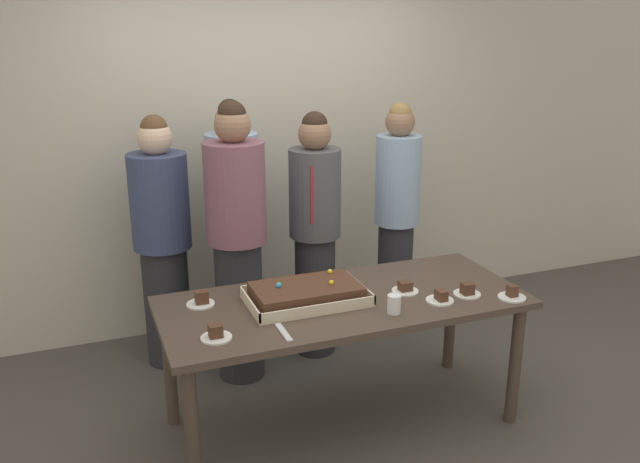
# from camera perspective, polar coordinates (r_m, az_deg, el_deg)

# --- Properties ---
(ground_plane) EXTENTS (12.00, 12.00, 0.00)m
(ground_plane) POSITION_cam_1_polar(r_m,az_deg,el_deg) (3.96, 1.93, -16.08)
(ground_plane) COLOR #4C4742
(interior_back_panel) EXTENTS (8.00, 0.12, 3.00)m
(interior_back_panel) POSITION_cam_1_polar(r_m,az_deg,el_deg) (4.85, -5.34, 9.35)
(interior_back_panel) COLOR beige
(interior_back_panel) RESTS_ON ground_plane
(party_table) EXTENTS (1.98, 0.84, 0.77)m
(party_table) POSITION_cam_1_polar(r_m,az_deg,el_deg) (3.62, 2.04, -7.14)
(party_table) COLOR #47382D
(party_table) RESTS_ON ground_plane
(sheet_cake) EXTENTS (0.64, 0.40, 0.12)m
(sheet_cake) POSITION_cam_1_polar(r_m,az_deg,el_deg) (3.54, -1.19, -5.41)
(sheet_cake) COLOR beige
(sheet_cake) RESTS_ON party_table
(plated_slice_near_left) EXTENTS (0.15, 0.15, 0.07)m
(plated_slice_near_left) POSITION_cam_1_polar(r_m,az_deg,el_deg) (3.74, 16.30, -5.27)
(plated_slice_near_left) COLOR white
(plated_slice_near_left) RESTS_ON party_table
(plated_slice_near_right) EXTENTS (0.15, 0.15, 0.07)m
(plated_slice_near_right) POSITION_cam_1_polar(r_m,az_deg,el_deg) (3.61, 10.38, -5.68)
(plated_slice_near_right) COLOR white
(plated_slice_near_right) RESTS_ON party_table
(plated_slice_far_left) EXTENTS (0.15, 0.15, 0.07)m
(plated_slice_far_left) POSITION_cam_1_polar(r_m,az_deg,el_deg) (3.71, 12.63, -5.08)
(plated_slice_far_left) COLOR white
(plated_slice_far_left) RESTS_ON party_table
(plated_slice_far_right) EXTENTS (0.15, 0.15, 0.08)m
(plated_slice_far_right) POSITION_cam_1_polar(r_m,az_deg,el_deg) (3.56, -10.26, -5.91)
(plated_slice_far_right) COLOR white
(plated_slice_far_right) RESTS_ON party_table
(plated_slice_center_front) EXTENTS (0.15, 0.15, 0.07)m
(plated_slice_center_front) POSITION_cam_1_polar(r_m,az_deg,el_deg) (3.19, -9.00, -8.78)
(plated_slice_center_front) COLOR white
(plated_slice_center_front) RESTS_ON party_table
(plated_slice_center_back) EXTENTS (0.15, 0.15, 0.06)m
(plated_slice_center_back) POSITION_cam_1_polar(r_m,az_deg,el_deg) (3.70, 7.39, -4.93)
(plated_slice_center_back) COLOR white
(plated_slice_center_back) RESTS_ON party_table
(drink_cup_nearest) EXTENTS (0.07, 0.07, 0.10)m
(drink_cup_nearest) POSITION_cam_1_polar(r_m,az_deg,el_deg) (3.42, 6.43, -6.28)
(drink_cup_nearest) COLOR white
(drink_cup_nearest) RESTS_ON party_table
(cake_server_utensil) EXTENTS (0.03, 0.20, 0.01)m
(cake_server_utensil) POSITION_cam_1_polar(r_m,az_deg,el_deg) (3.22, -3.17, -8.71)
(cake_server_utensil) COLOR silver
(cake_server_utensil) RESTS_ON party_table
(person_serving_front) EXTENTS (0.34, 0.34, 1.67)m
(person_serving_front) POSITION_cam_1_polar(r_m,az_deg,el_deg) (4.37, -0.44, -0.06)
(person_serving_front) COLOR #28282D
(person_serving_front) RESTS_ON ground_plane
(person_green_shirt_behind) EXTENTS (0.32, 0.32, 1.68)m
(person_green_shirt_behind) POSITION_cam_1_polar(r_m,az_deg,el_deg) (4.75, 6.66, 1.47)
(person_green_shirt_behind) COLOR #28282D
(person_green_shirt_behind) RESTS_ON ground_plane
(person_striped_tie_right) EXTENTS (0.35, 0.35, 1.73)m
(person_striped_tie_right) POSITION_cam_1_polar(r_m,az_deg,el_deg) (4.50, -7.42, 0.71)
(person_striped_tie_right) COLOR #28282D
(person_striped_tie_right) RESTS_ON ground_plane
(person_far_right_suit) EXTENTS (0.37, 0.37, 1.66)m
(person_far_right_suit) POSITION_cam_1_polar(r_m,az_deg,el_deg) (4.35, -13.48, -0.78)
(person_far_right_suit) COLOR #28282D
(person_far_right_suit) RESTS_ON ground_plane
(person_left_edge_reaching) EXTENTS (0.37, 0.37, 1.77)m
(person_left_edge_reaching) POSITION_cam_1_polar(r_m,az_deg,el_deg) (4.07, -7.19, -0.83)
(person_left_edge_reaching) COLOR #28282D
(person_left_edge_reaching) RESTS_ON ground_plane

